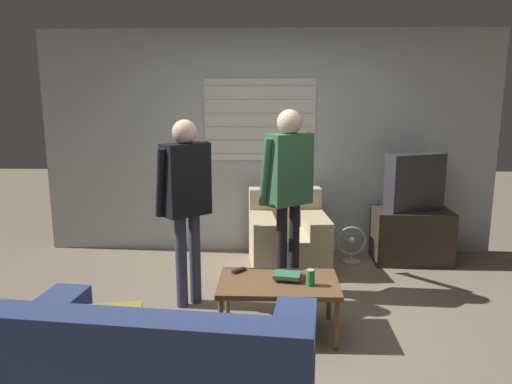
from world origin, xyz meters
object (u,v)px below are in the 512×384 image
coffee_table (278,286)px  book_stack (289,276)px  spare_remote (239,270)px  armchair_beige (288,237)px  soda_can (310,278)px  tv (415,182)px  person_left_standing (185,190)px  floor_fan (351,245)px  person_right_standing (288,178)px  couch_blue (157,382)px

coffee_table → book_stack: book_stack is taller
coffee_table → spare_remote: 0.38m
armchair_beige → soda_can: 1.62m
tv → soda_can: bearing=33.2°
tv → person_left_standing: bearing=5.9°
coffee_table → book_stack: 0.11m
person_left_standing → floor_fan: 2.16m
book_stack → spare_remote: size_ratio=2.12×
person_left_standing → tv: bearing=-12.7°
person_right_standing → book_stack: bearing=-128.4°
person_right_standing → tv: bearing=-4.7°
armchair_beige → book_stack: size_ratio=3.54×
person_right_standing → spare_remote: size_ratio=13.90×
tv → floor_fan: (-0.67, -0.07, -0.70)m
coffee_table → floor_fan: bearing=63.7°
coffee_table → couch_blue: bearing=-119.2°
armchair_beige → soda_can: armchair_beige is taller
book_stack → soda_can: 0.20m
armchair_beige → tv: bearing=-177.8°
coffee_table → tv: size_ratio=1.36×
person_left_standing → soda_can: size_ratio=13.04×
armchair_beige → person_left_standing: person_left_standing is taller
couch_blue → tv: tv is taller
coffee_table → tv: tv is taller
person_left_standing → book_stack: 1.16m
person_left_standing → person_right_standing: person_right_standing is taller
person_left_standing → person_right_standing: bearing=-22.0°
tv → floor_fan: size_ratio=1.66×
tv → floor_fan: tv is taller
person_right_standing → floor_fan: size_ratio=4.17×
armchair_beige → spare_remote: armchair_beige is taller
couch_blue → tv: bearing=59.7°
coffee_table → armchair_beige: bearing=85.8°
coffee_table → person_left_standing: bearing=147.1°
armchair_beige → floor_fan: 0.73m
person_left_standing → person_right_standing: (0.89, 0.30, 0.06)m
person_left_standing → book_stack: size_ratio=6.27×
armchair_beige → soda_can: (0.13, -1.61, 0.17)m
floor_fan → tv: bearing=6.0°
person_right_standing → book_stack: size_ratio=6.54×
coffee_table → soda_can: (0.24, -0.07, 0.10)m
coffee_table → person_left_standing: 1.15m
couch_blue → armchair_beige: couch_blue is taller
coffee_table → floor_fan: 1.87m
armchair_beige → book_stack: 1.51m
tv → person_right_standing: (-1.40, -0.92, 0.20)m
person_left_standing → soda_can: 1.32m
tv → person_right_standing: person_right_standing is taller
soda_can → coffee_table: bearing=162.8°
couch_blue → tv: 3.70m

